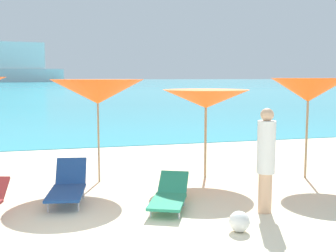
# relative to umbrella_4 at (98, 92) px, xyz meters

# --- Properties ---
(ground_plane) EXTENTS (50.00, 100.00, 0.30)m
(ground_plane) POSITION_rel_umbrella_4_xyz_m (-0.24, 5.68, -2.20)
(ground_plane) COLOR beige
(ocean_water) EXTENTS (650.00, 440.00, 0.02)m
(ocean_water) POSITION_rel_umbrella_4_xyz_m (-0.24, 224.68, -2.04)
(ocean_water) COLOR #38B7CC
(ocean_water) RESTS_ON ground_plane
(umbrella_4) EXTENTS (2.28, 2.28, 2.33)m
(umbrella_4) POSITION_rel_umbrella_4_xyz_m (0.00, 0.00, 0.00)
(umbrella_4) COLOR #9E7F59
(umbrella_4) RESTS_ON ground_plane
(umbrella_5) EXTENTS (2.19, 2.19, 2.09)m
(umbrella_5) POSITION_rel_umbrella_4_xyz_m (2.48, -0.23, -0.19)
(umbrella_5) COLOR #9E7F59
(umbrella_5) RESTS_ON ground_plane
(umbrella_6) EXTENTS (1.73, 1.73, 2.35)m
(umbrella_6) POSITION_rel_umbrella_4_xyz_m (4.76, -0.88, 0.02)
(umbrella_6) COLOR #9E7F59
(umbrella_6) RESTS_ON ground_plane
(lounge_chair_1) EXTENTS (0.85, 1.55, 0.74)m
(lounge_chair_1) POSITION_rel_umbrella_4_xyz_m (-0.73, -1.40, -1.74)
(lounge_chair_1) COLOR #1E478C
(lounge_chair_1) RESTS_ON ground_plane
(lounge_chair_3) EXTENTS (1.11, 1.58, 0.54)m
(lounge_chair_3) POSITION_rel_umbrella_4_xyz_m (1.04, -2.26, -1.81)
(lounge_chair_3) COLOR #268C66
(lounge_chair_3) RESTS_ON ground_plane
(beachgoer_0) EXTENTS (0.31, 0.31, 1.85)m
(beachgoer_0) POSITION_rel_umbrella_4_xyz_m (2.60, -2.94, -1.06)
(beachgoer_0) COLOR #DBAA84
(beachgoer_0) RESTS_ON ground_plane
(beach_ball) EXTENTS (0.32, 0.32, 0.32)m
(beach_ball) POSITION_rel_umbrella_4_xyz_m (1.77, -3.69, -1.89)
(beach_ball) COLOR white
(beach_ball) RESTS_ON ground_plane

